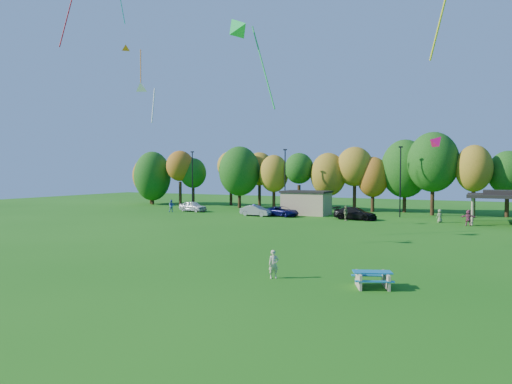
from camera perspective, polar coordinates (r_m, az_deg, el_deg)
The scene contains 20 objects.
ground at distance 24.17m, azimuth -2.87°, elevation -11.41°, with size 160.00×160.00×0.00m, color #19600F.
tree_line at distance 67.13m, azimuth 15.78°, elevation 2.52°, with size 93.57×10.55×11.15m.
lamp_posts at distance 61.18m, azimuth 17.59°, elevation 1.55°, with size 64.50×0.25×9.09m.
utility_building at distance 62.41m, azimuth 6.31°, elevation -1.32°, with size 6.30×4.30×3.25m.
pavilion at distance 57.54m, azimuth 28.98°, elevation -0.37°, with size 8.20×6.20×3.77m.
picnic_table at distance 24.04m, azimuth 14.33°, elevation -10.39°, with size 2.36×2.18×0.82m.
kite_flyer at distance 25.24m, azimuth 2.22°, elevation -9.01°, with size 0.56×0.37×1.55m, color beige.
car_a at distance 67.59m, azimuth -7.90°, elevation -1.79°, with size 1.79×4.45×1.51m, color silver.
car_b at distance 60.16m, azimuth 0.02°, elevation -2.35°, with size 1.47×4.23×1.39m, color gray.
car_c at distance 59.79m, azimuth 3.27°, elevation -2.44°, with size 2.14×4.65×1.29m, color #0B0D46.
car_d at distance 56.85m, azimuth 12.29°, elevation -2.63°, with size 2.14×5.27×1.53m, color black.
far_person_0 at distance 55.46m, azimuth 11.15°, elevation -2.60°, with size 1.06×0.44×1.80m, color #828B55.
far_person_2 at distance 67.01m, azimuth -10.50°, elevation -1.73°, with size 0.87×0.68×1.79m, color #536AB6.
far_person_3 at distance 56.41m, azimuth 21.98°, elevation -2.79°, with size 0.75×0.49×1.53m, color gray.
far_person_4 at distance 54.23m, azimuth 25.02°, elevation -2.93°, with size 1.64×0.52×1.77m, color #953E5C.
far_person_5 at distance 60.38m, azimuth -0.27°, elevation -2.26°, with size 1.00×0.58×1.55m, color #4D52AA.
kite_6 at distance 51.90m, azimuth -15.86°, elevation 16.91°, with size 2.37×2.69×5.27m.
kite_7 at distance 36.67m, azimuth -2.50°, elevation 20.00°, with size 4.52×2.36×7.57m.
kite_9 at distance 37.33m, azimuth -13.98°, elevation 12.59°, with size 1.43×2.13×3.43m.
kite_13 at distance 30.23m, azimuth 21.73°, elevation 6.01°, with size 1.34×1.32×1.08m.
Camera 1 is at (11.54, -20.43, 5.82)m, focal length 32.00 mm.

